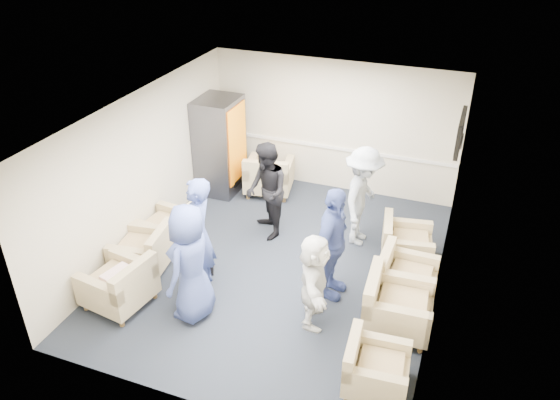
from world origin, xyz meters
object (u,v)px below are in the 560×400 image
at_px(armchair_right_midnear, 394,307).
at_px(armchair_right_midfar, 403,279).
at_px(person_front_right, 314,281).
at_px(armchair_corner, 269,177).
at_px(person_back_left, 267,191).
at_px(person_mid_left, 198,237).
at_px(person_mid_right, 332,244).
at_px(armchair_right_far, 403,244).
at_px(person_front_left, 190,263).
at_px(person_back_right, 362,197).
at_px(armchair_right_near, 373,369).
at_px(armchair_left_near, 121,286).
at_px(armchair_left_mid, 145,252).
at_px(vending_machine, 220,146).
at_px(armchair_left_far, 169,230).

xyz_separation_m(armchair_right_midnear, armchair_right_midfar, (0.01, 0.74, -0.03)).
bearing_deg(person_front_right, armchair_corner, 18.39).
bearing_deg(person_back_left, person_mid_left, -48.41).
xyz_separation_m(person_mid_right, person_front_right, (-0.06, -0.69, -0.19)).
distance_m(armchair_right_far, armchair_corner, 3.30).
relative_size(person_front_left, person_back_right, 1.01).
distance_m(armchair_right_midnear, person_front_right, 1.19).
distance_m(armchair_right_near, armchair_corner, 5.25).
bearing_deg(person_back_left, armchair_corner, 163.98).
xyz_separation_m(armchair_right_midnear, person_front_right, (-1.10, -0.26, 0.36)).
height_order(armchair_left_near, armchair_right_midnear, armchair_right_midnear).
relative_size(person_mid_left, person_back_left, 1.09).
distance_m(armchair_left_near, armchair_left_mid, 0.92).
relative_size(armchair_left_mid, armchair_corner, 0.89).
distance_m(armchair_left_mid, vending_machine, 3.02).
height_order(armchair_left_far, person_mid_right, person_mid_right).
relative_size(person_front_left, person_front_right, 1.25).
height_order(armchair_left_far, person_back_left, person_back_left).
relative_size(armchair_corner, vending_machine, 0.54).
bearing_deg(vending_machine, armchair_left_mid, -88.89).
distance_m(armchair_left_far, person_front_left, 1.97).
bearing_deg(armchair_right_far, armchair_left_near, 115.12).
xyz_separation_m(armchair_right_midnear, armchair_right_far, (-0.14, 1.68, -0.04)).
bearing_deg(person_mid_right, armchair_left_near, 120.60).
bearing_deg(armchair_left_near, person_mid_left, 138.58).
bearing_deg(armchair_corner, vending_machine, -0.79).
bearing_deg(armchair_corner, armchair_left_mid, 62.77).
bearing_deg(person_front_left, armchair_right_midfar, 121.71).
bearing_deg(person_mid_left, armchair_right_far, 112.15).
bearing_deg(person_front_right, vending_machine, 30.67).
xyz_separation_m(armchair_right_near, armchair_corner, (-3.08, 4.26, 0.06)).
height_order(armchair_left_mid, person_mid_left, person_mid_left).
relative_size(armchair_right_near, person_back_left, 0.46).
xyz_separation_m(person_front_left, person_mid_right, (1.74, 1.15, 0.01)).
bearing_deg(person_front_left, armchair_right_near, 84.80).
xyz_separation_m(vending_machine, person_back_right, (3.14, -0.91, -0.08)).
distance_m(armchair_right_midfar, armchair_corner, 3.91).
bearing_deg(armchair_left_far, armchair_right_midfar, 97.75).
xyz_separation_m(armchair_right_far, vending_machine, (-3.96, 1.24, 0.66)).
relative_size(armchair_right_far, person_front_right, 0.65).
relative_size(armchair_right_near, vending_machine, 0.42).
relative_size(armchair_corner, person_front_right, 0.74).
bearing_deg(person_front_left, person_mid_right, 127.43).
distance_m(armchair_left_mid, armchair_left_far, 0.72).
bearing_deg(armchair_left_mid, person_mid_left, 75.45).
height_order(armchair_right_midnear, person_mid_left, person_mid_left).
xyz_separation_m(armchair_left_near, person_back_left, (1.30, 2.58, 0.53)).
distance_m(person_mid_left, person_mid_right, 2.00).
relative_size(person_mid_left, person_back_right, 1.07).
bearing_deg(armchair_left_near, person_front_right, 112.29).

